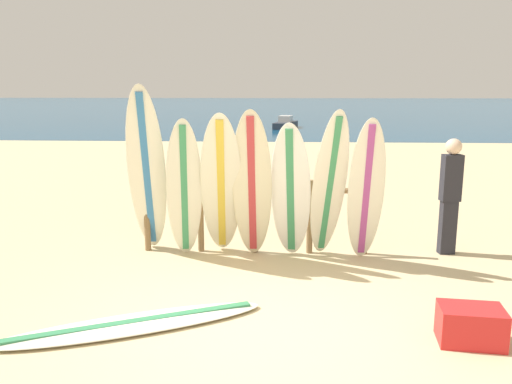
# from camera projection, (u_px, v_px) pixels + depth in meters

# --- Properties ---
(ground_plane) EXTENTS (120.00, 120.00, 0.00)m
(ground_plane) POSITION_uv_depth(u_px,v_px,m) (262.00, 332.00, 5.25)
(ground_plane) COLOR #D3BC8C
(ocean_water) EXTENTS (120.00, 80.00, 0.01)m
(ocean_water) POSITION_uv_depth(u_px,v_px,m) (282.00, 106.00, 61.99)
(ocean_water) COLOR navy
(ocean_water) RESTS_ON ground
(surfboard_rack) EXTENTS (3.33, 0.09, 1.10)m
(surfboard_rack) POSITION_uv_depth(u_px,v_px,m) (255.00, 208.00, 7.64)
(surfboard_rack) COLOR olive
(surfboard_rack) RESTS_ON ground
(surfboard_leaning_far_left) EXTENTS (0.65, 1.03, 2.48)m
(surfboard_leaning_far_left) POSITION_uv_depth(u_px,v_px,m) (147.00, 172.00, 7.36)
(surfboard_leaning_far_left) COLOR white
(surfboard_leaning_far_left) RESTS_ON ground
(surfboard_leaning_left) EXTENTS (0.61, 0.71, 2.03)m
(surfboard_leaning_left) POSITION_uv_depth(u_px,v_px,m) (184.00, 190.00, 7.25)
(surfboard_leaning_left) COLOR silver
(surfboard_leaning_left) RESTS_ON ground
(surfboard_leaning_center_left) EXTENTS (0.67, 1.07, 2.12)m
(surfboard_leaning_center_left) POSITION_uv_depth(u_px,v_px,m) (221.00, 186.00, 7.25)
(surfboard_leaning_center_left) COLOR silver
(surfboard_leaning_center_left) RESTS_ON ground
(surfboard_leaning_center) EXTENTS (0.56, 0.67, 2.15)m
(surfboard_leaning_center) POSITION_uv_depth(u_px,v_px,m) (252.00, 186.00, 7.21)
(surfboard_leaning_center) COLOR beige
(surfboard_leaning_center) RESTS_ON ground
(surfboard_leaning_center_right) EXTENTS (0.64, 0.62, 1.97)m
(surfboard_leaning_center_right) POSITION_uv_depth(u_px,v_px,m) (291.00, 191.00, 7.28)
(surfboard_leaning_center_right) COLOR white
(surfboard_leaning_center_right) RESTS_ON ground
(surfboard_leaning_right) EXTENTS (0.63, 0.92, 2.16)m
(surfboard_leaning_right) POSITION_uv_depth(u_px,v_px,m) (329.00, 186.00, 7.17)
(surfboard_leaning_right) COLOR white
(surfboard_leaning_right) RESTS_ON ground
(surfboard_leaning_far_right) EXTENTS (0.50, 0.59, 2.05)m
(surfboard_leaning_far_right) POSITION_uv_depth(u_px,v_px,m) (366.00, 191.00, 7.09)
(surfboard_leaning_far_right) COLOR white
(surfboard_leaning_far_right) RESTS_ON ground
(surfboard_lying_on_sand) EXTENTS (2.74, 1.59, 0.08)m
(surfboard_lying_on_sand) POSITION_uv_depth(u_px,v_px,m) (132.00, 324.00, 5.34)
(surfboard_lying_on_sand) COLOR white
(surfboard_lying_on_sand) RESTS_ON ground
(beachgoer_standing) EXTENTS (0.29, 0.23, 1.70)m
(beachgoer_standing) POSITION_uv_depth(u_px,v_px,m) (450.00, 191.00, 7.52)
(beachgoer_standing) COLOR #26262D
(beachgoer_standing) RESTS_ON ground
(small_boat_offshore) EXTENTS (1.49, 2.87, 0.71)m
(small_boat_offshore) POSITION_uv_depth(u_px,v_px,m) (286.00, 124.00, 30.21)
(small_boat_offshore) COLOR #333842
(small_boat_offshore) RESTS_ON ocean_water
(cooler_box) EXTENTS (0.64, 0.46, 0.36)m
(cooler_box) POSITION_uv_depth(u_px,v_px,m) (471.00, 325.00, 4.99)
(cooler_box) COLOR red
(cooler_box) RESTS_ON ground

